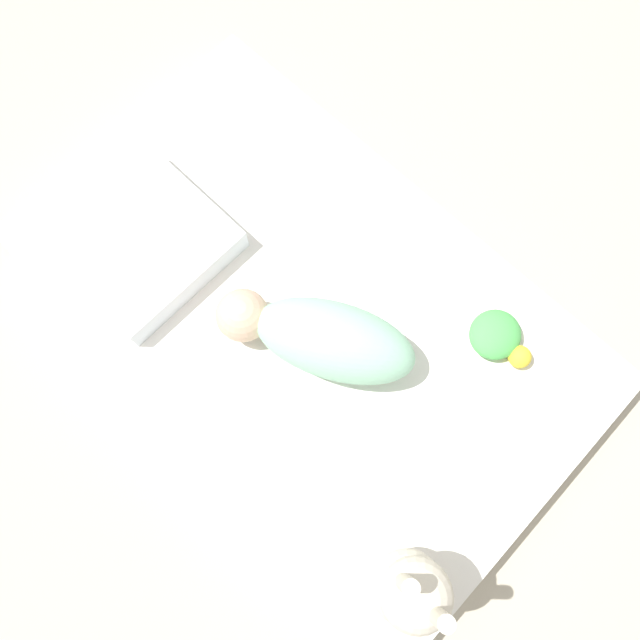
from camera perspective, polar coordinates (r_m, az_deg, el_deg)
ground_plane at (r=1.69m, az=-1.15°, el=0.18°), size 12.00×12.00×0.00m
bed_mattress at (r=1.62m, az=-1.19°, el=0.89°), size 1.46×0.87×0.13m
swaddled_baby at (r=1.44m, az=0.10°, el=-1.57°), size 0.47×0.34×0.18m
pillow at (r=1.64m, az=-15.77°, el=6.79°), size 0.36×0.38×0.08m
bunny_plush at (r=1.36m, az=8.32°, el=-23.32°), size 0.16×0.16×0.35m
turtle_plush at (r=1.56m, az=16.02°, el=-1.56°), size 0.17×0.13×0.06m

